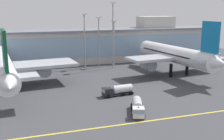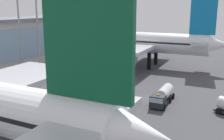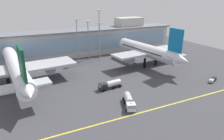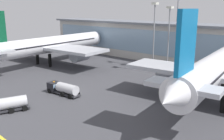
{
  "view_description": "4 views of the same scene",
  "coord_description": "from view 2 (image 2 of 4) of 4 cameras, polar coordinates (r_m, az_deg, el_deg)",
  "views": [
    {
      "loc": [
        -25.6,
        -73.09,
        23.87
      ],
      "look_at": [
        1.89,
        10.13,
        4.33
      ],
      "focal_mm": 44.8,
      "sensor_mm": 36.0,
      "label": 1
    },
    {
      "loc": [
        -47.95,
        -20.72,
        18.38
      ],
      "look_at": [
        -3.61,
        6.75,
        5.92
      ],
      "focal_mm": 43.69,
      "sensor_mm": 36.0,
      "label": 2
    },
    {
      "loc": [
        -29.37,
        -64.52,
        31.52
      ],
      "look_at": [
        2.89,
        3.05,
        4.74
      ],
      "focal_mm": 32.37,
      "sensor_mm": 36.0,
      "label": 3
    },
    {
      "loc": [
        45.65,
        -36.57,
        20.07
      ],
      "look_at": [
        1.9,
        11.49,
        3.8
      ],
      "focal_mm": 39.92,
      "sensor_mm": 36.0,
      "label": 4
    }
  ],
  "objects": [
    {
      "name": "apron_light_mast_east",
      "position": [
        73.68,
        -18.92,
        9.67
      ],
      "size": [
        1.8,
        1.8,
        21.81
      ],
      "color": "gray",
      "rests_on": "ground"
    },
    {
      "name": "airliner_near_right",
      "position": [
        83.62,
        6.72,
        5.75
      ],
      "size": [
        36.95,
        48.47,
        19.96
      ],
      "rotation": [
        0.0,
        0.0,
        1.69
      ],
      "color": "black",
      "rests_on": "ground"
    },
    {
      "name": "ground_plane",
      "position": [
        55.38,
        7.98,
        -6.08
      ],
      "size": [
        180.0,
        180.0,
        0.0
      ],
      "primitive_type": "plane",
      "color": "#424247"
    },
    {
      "name": "apron_light_mast_west",
      "position": [
        82.68,
        -12.29,
        9.32
      ],
      "size": [
        1.8,
        1.8,
        19.04
      ],
      "color": "gray",
      "rests_on": "ground"
    },
    {
      "name": "baggage_tug_near",
      "position": [
        53.03,
        10.48,
        -5.35
      ],
      "size": [
        9.26,
        3.78,
        2.9
      ],
      "rotation": [
        0.0,
        0.0,
        3.25
      ],
      "color": "black",
      "rests_on": "ground"
    },
    {
      "name": "apron_light_mast_centre",
      "position": [
        77.34,
        -15.39,
        9.53
      ],
      "size": [
        1.8,
        1.8,
        20.56
      ],
      "color": "gray",
      "rests_on": "ground"
    },
    {
      "name": "apron_light_mast_far_east",
      "position": [
        77.88,
        -10.98,
        12.09
      ],
      "size": [
        1.8,
        1.8,
        26.19
      ],
      "color": "gray",
      "rests_on": "ground"
    },
    {
      "name": "terminal_building",
      "position": [
        84.7,
        -22.06,
        5.29
      ],
      "size": [
        125.59,
        14.0,
        19.89
      ],
      "color": "beige",
      "rests_on": "ground"
    }
  ]
}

